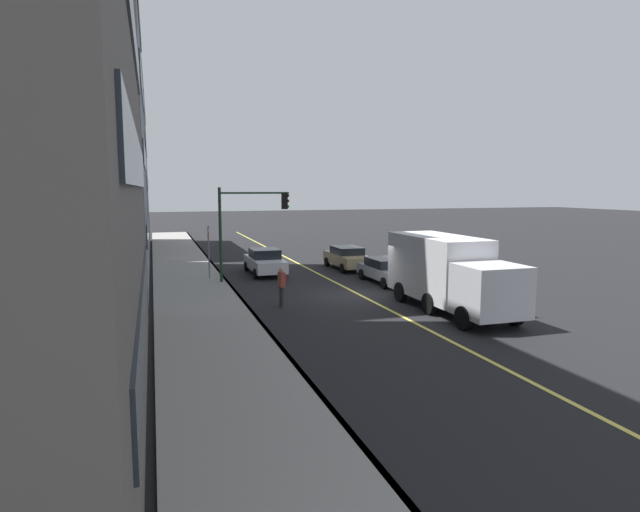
{
  "coord_description": "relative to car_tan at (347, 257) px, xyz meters",
  "views": [
    {
      "loc": [
        -23.85,
        9.6,
        5.2
      ],
      "look_at": [
        -1.32,
        2.47,
        2.19
      ],
      "focal_mm": 29.77,
      "sensor_mm": 36.0,
      "label": 1
    }
  ],
  "objects": [
    {
      "name": "building_midblock",
      "position": [
        -1.11,
        16.37,
        11.75
      ],
      "size": [
        14.77,
        8.27,
        25.01
      ],
      "color": "slate",
      "rests_on": "ground"
    },
    {
      "name": "building_glass_right",
      "position": [
        15.82,
        17.48,
        6.35
      ],
      "size": [
        15.64,
        10.49,
        14.21
      ],
      "color": "#56514C",
      "rests_on": "ground"
    },
    {
      "name": "ground",
      "position": [
        -8.17,
        2.37,
        -0.76
      ],
      "size": [
        200.0,
        200.0,
        0.0
      ],
      "primitive_type": "plane",
      "color": "black"
    },
    {
      "name": "traffic_light_mast",
      "position": [
        -3.24,
        6.97,
        2.87
      ],
      "size": [
        0.28,
        3.92,
        5.27
      ],
      "color": "#1E3823",
      "rests_on": "ground"
    },
    {
      "name": "car_silver",
      "position": [
        -5.46,
        -0.33,
        -0.05
      ],
      "size": [
        4.68,
        1.98,
        1.35
      ],
      "color": "#A8AAB2",
      "rests_on": "ground"
    },
    {
      "name": "curb_edge",
      "position": [
        -8.17,
        8.19,
        -0.68
      ],
      "size": [
        80.0,
        0.16,
        0.15
      ],
      "primitive_type": "cube",
      "color": "slate",
      "rests_on": "ground"
    },
    {
      "name": "lane_stripe_center",
      "position": [
        -8.17,
        2.37,
        -0.75
      ],
      "size": [
        80.0,
        0.16,
        0.01
      ],
      "primitive_type": "cube",
      "color": "#D8CC4C",
      "rests_on": "ground"
    },
    {
      "name": "sidewalk_slab",
      "position": [
        -8.17,
        10.09,
        -0.68
      ],
      "size": [
        80.0,
        3.97,
        0.15
      ],
      "primitive_type": "cube",
      "color": "gray",
      "rests_on": "ground"
    },
    {
      "name": "street_sign_post",
      "position": [
        -1.85,
        9.01,
        1.06
      ],
      "size": [
        0.6,
        0.08,
        3.11
      ],
      "color": "slate",
      "rests_on": "ground"
    },
    {
      "name": "car_tan",
      "position": [
        0.0,
        0.0,
        0.0
      ],
      "size": [
        4.67,
        1.94,
        1.46
      ],
      "color": "tan",
      "rests_on": "ground"
    },
    {
      "name": "pedestrian_with_backpack",
      "position": [
        -9.5,
        6.61,
        0.29
      ],
      "size": [
        0.44,
        0.39,
        1.78
      ],
      "color": "#383838",
      "rests_on": "ground"
    },
    {
      "name": "car_white",
      "position": [
        -0.38,
        5.5,
        0.01
      ],
      "size": [
        4.78,
        1.98,
        1.54
      ],
      "color": "silver",
      "rests_on": "ground"
    },
    {
      "name": "truck_white",
      "position": [
        -12.38,
        0.02,
        0.91
      ],
      "size": [
        7.64,
        2.51,
        3.14
      ],
      "color": "silver",
      "rests_on": "ground"
    }
  ]
}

